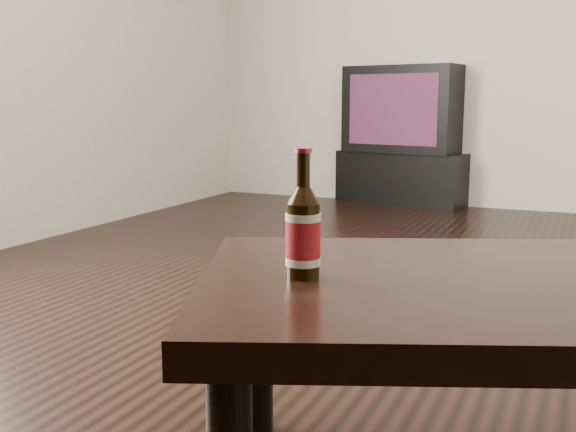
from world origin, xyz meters
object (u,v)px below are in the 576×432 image
at_px(coffee_table, 526,309).
at_px(tv_stand, 406,177).
at_px(beer_bottle, 303,233).
at_px(tv, 408,109).

bearing_deg(coffee_table, tv_stand, 107.43).
distance_m(tv_stand, coffee_table, 3.93).
xyz_separation_m(tv_stand, beer_bottle, (0.80, -3.91, 0.34)).
bearing_deg(beer_bottle, tv_stand, 101.55).
distance_m(coffee_table, beer_bottle, 0.43).
relative_size(coffee_table, beer_bottle, 5.82).
distance_m(tv, beer_bottle, 3.99).
bearing_deg(beer_bottle, coffee_table, 23.41).
height_order(tv, beer_bottle, tv).
xyz_separation_m(tv, beer_bottle, (0.80, -3.91, -0.17)).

